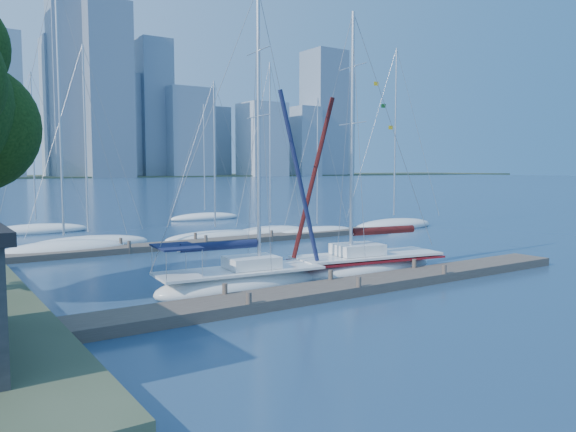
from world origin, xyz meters
TOP-DOWN VIEW (x-y plane):
  - ground at (0.00, 0.00)m, footprint 700.00×700.00m
  - near_dock at (0.00, 0.00)m, footprint 26.00×2.00m
  - far_dock at (2.00, 16.00)m, footprint 30.00×1.80m
  - sailboat_navy at (-3.34, 2.74)m, footprint 7.72×3.12m
  - sailboat_maroon at (3.62, 2.70)m, footprint 8.23×3.69m
  - bg_boat_0 at (-7.26, 17.12)m, footprint 7.50×2.92m
  - bg_boat_1 at (-5.38, 19.09)m, footprint 8.10×3.78m
  - bg_boat_2 at (3.11, 18.09)m, footprint 7.69×2.50m
  - bg_boat_3 at (7.68, 18.07)m, footprint 6.80×3.28m
  - bg_boat_4 at (11.00, 16.63)m, footprint 7.10×2.97m
  - bg_boat_5 at (19.12, 16.71)m, footprint 8.56×5.44m
  - bg_boat_6 at (-6.69, 29.64)m, footprint 7.97×3.17m
  - bg_boat_7 at (9.35, 33.01)m, footprint 7.29×2.35m
  - skyline at (22.15, 290.07)m, footprint 504.35×51.31m

SIDE VIEW (x-z plane):
  - ground at x=0.00m, z-range 0.00..0.00m
  - far_dock at x=2.00m, z-range 0.00..0.36m
  - near_dock at x=0.00m, z-range 0.00..0.40m
  - bg_boat_4 at x=11.00m, z-range -5.09..5.53m
  - bg_boat_2 at x=3.11m, z-range -5.49..5.95m
  - bg_boat_7 at x=9.35m, z-range -5.57..6.03m
  - bg_boat_6 at x=-6.69m, z-range -6.13..6.64m
  - bg_boat_1 at x=-5.38m, z-range -6.29..6.82m
  - bg_boat_3 at x=7.68m, z-range -6.32..6.86m
  - bg_boat_5 at x=19.12m, z-range -7.36..7.97m
  - bg_boat_0 at x=-7.26m, z-range -7.99..8.65m
  - sailboat_maroon at x=3.62m, z-range -5.39..7.44m
  - sailboat_navy at x=-3.34m, z-range -5.38..7.57m
  - skyline at x=22.15m, z-range -25.66..96.61m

